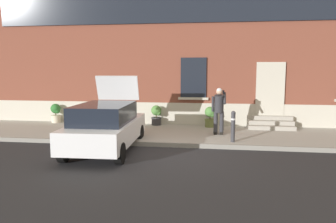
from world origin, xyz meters
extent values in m
plane|color=#232326|center=(0.00, 0.00, 0.00)|extent=(80.00, 80.00, 0.00)
cube|color=#99968E|center=(0.00, 2.80, 0.07)|extent=(24.00, 3.60, 0.15)
cube|color=gray|center=(0.00, 0.94, 0.07)|extent=(24.00, 0.12, 0.15)
cube|color=brown|center=(0.00, 5.30, 3.75)|extent=(24.00, 1.40, 7.50)
cube|color=#BCB7A8|center=(0.00, 4.58, 0.55)|extent=(24.00, 0.08, 1.10)
cube|color=brown|center=(3.58, 4.57, 1.68)|extent=(1.00, 0.08, 2.10)
cube|color=#BCB7A8|center=(3.58, 4.55, 1.73)|extent=(1.16, 0.06, 2.24)
cube|color=black|center=(0.38, 4.57, 2.20)|extent=(1.10, 0.06, 1.70)
cube|color=#BCB7A8|center=(0.38, 4.54, 1.30)|extent=(1.30, 0.12, 0.10)
cube|color=black|center=(0.00, 4.57, 5.20)|extent=(16.80, 0.06, 1.40)
cube|color=#9E998E|center=(3.58, 3.80, 0.23)|extent=(1.84, 0.32, 0.16)
cube|color=#9E998E|center=(3.58, 4.12, 0.31)|extent=(1.84, 0.32, 0.32)
cube|color=#9E998E|center=(3.58, 4.44, 0.39)|extent=(1.84, 0.32, 0.48)
cube|color=white|center=(-2.05, 0.16, 0.62)|extent=(1.90, 4.06, 0.64)
cube|color=black|center=(-2.04, 0.01, 1.22)|extent=(1.63, 2.46, 0.56)
cube|color=black|center=(-2.12, 2.17, 0.40)|extent=(1.67, 0.16, 0.20)
cube|color=yellow|center=(-2.12, 2.17, 0.58)|extent=(0.52, 0.04, 0.12)
cube|color=#B21414|center=(-2.88, 2.14, 0.84)|extent=(0.16, 0.05, 0.18)
cube|color=#B21414|center=(-1.37, 2.20, 0.84)|extent=(0.16, 0.05, 0.18)
cube|color=white|center=(-2.10, 1.61, 1.90)|extent=(1.50, 0.42, 0.87)
cylinder|color=black|center=(-2.79, -1.27, 0.30)|extent=(0.22, 0.61, 0.60)
cylinder|color=black|center=(-1.20, -1.21, 0.30)|extent=(0.22, 0.61, 0.60)
cylinder|color=black|center=(-2.90, 1.53, 0.30)|extent=(0.22, 0.61, 0.60)
cylinder|color=black|center=(-1.31, 1.59, 0.30)|extent=(0.22, 0.61, 0.60)
cylinder|color=#333338|center=(1.93, 1.35, 0.62)|extent=(0.14, 0.14, 0.95)
sphere|color=#333338|center=(1.93, 1.35, 1.12)|extent=(0.15, 0.15, 0.15)
cylinder|color=silver|center=(1.93, 1.35, 0.92)|extent=(0.15, 0.15, 0.06)
cylinder|color=#2D2D33|center=(1.35, 2.54, 0.60)|extent=(0.15, 0.15, 0.82)
cube|color=black|center=(1.35, 2.60, 0.20)|extent=(0.12, 0.28, 0.10)
cylinder|color=#2D2D33|center=(1.57, 2.54, 0.60)|extent=(0.15, 0.15, 0.82)
cube|color=black|center=(1.57, 2.60, 0.20)|extent=(0.12, 0.28, 0.10)
cylinder|color=#2D2D33|center=(1.46, 2.48, 1.31)|extent=(0.34, 0.46, 0.68)
sphere|color=tan|center=(1.46, 2.39, 1.75)|extent=(0.22, 0.22, 0.22)
sphere|color=silver|center=(1.46, 2.39, 1.78)|extent=(0.21, 0.21, 0.21)
cylinder|color=#2D2D33|center=(1.24, 2.43, 1.30)|extent=(0.09, 0.20, 0.57)
cylinder|color=#2D2D33|center=(1.66, 2.43, 1.52)|extent=(0.09, 0.41, 0.43)
cube|color=black|center=(1.61, 2.37, 1.73)|extent=(0.07, 0.02, 0.15)
cylinder|color=beige|center=(-5.82, 4.24, 0.32)|extent=(0.40, 0.40, 0.34)
cylinder|color=beige|center=(-5.82, 4.24, 0.46)|extent=(0.44, 0.44, 0.05)
cylinder|color=#47331E|center=(-5.82, 4.24, 0.61)|extent=(0.04, 0.04, 0.24)
sphere|color=#286B2D|center=(-5.82, 4.24, 0.79)|extent=(0.44, 0.44, 0.44)
sphere|color=#286B2D|center=(-5.72, 4.19, 0.69)|extent=(0.24, 0.24, 0.24)
cylinder|color=#B25B38|center=(-3.50, 3.80, 0.32)|extent=(0.40, 0.40, 0.34)
cylinder|color=#B25B38|center=(-3.50, 3.80, 0.46)|extent=(0.44, 0.44, 0.05)
cylinder|color=#47331E|center=(-3.50, 3.80, 0.61)|extent=(0.04, 0.04, 0.24)
sphere|color=#387F33|center=(-3.50, 3.80, 0.79)|extent=(0.44, 0.44, 0.44)
sphere|color=#387F33|center=(-3.40, 3.75, 0.69)|extent=(0.24, 0.24, 0.24)
cylinder|color=#2D2D30|center=(-1.19, 4.25, 0.32)|extent=(0.40, 0.40, 0.34)
cylinder|color=#2D2D30|center=(-1.19, 4.25, 0.46)|extent=(0.44, 0.44, 0.05)
cylinder|color=#47331E|center=(-1.19, 4.25, 0.61)|extent=(0.04, 0.04, 0.24)
sphere|color=#4C843D|center=(-1.19, 4.25, 0.79)|extent=(0.44, 0.44, 0.44)
sphere|color=#4C843D|center=(-1.09, 4.20, 0.69)|extent=(0.24, 0.24, 0.24)
cylinder|color=#606B38|center=(1.12, 4.09, 0.32)|extent=(0.40, 0.40, 0.34)
cylinder|color=#606B38|center=(1.12, 4.09, 0.46)|extent=(0.44, 0.44, 0.05)
cylinder|color=#47331E|center=(1.12, 4.09, 0.61)|extent=(0.04, 0.04, 0.24)
sphere|color=#4C843D|center=(1.12, 4.09, 0.79)|extent=(0.44, 0.44, 0.44)
sphere|color=#4C843D|center=(1.22, 4.04, 0.69)|extent=(0.24, 0.24, 0.24)
camera|label=1|loc=(1.35, -9.62, 2.58)|focal=35.20mm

